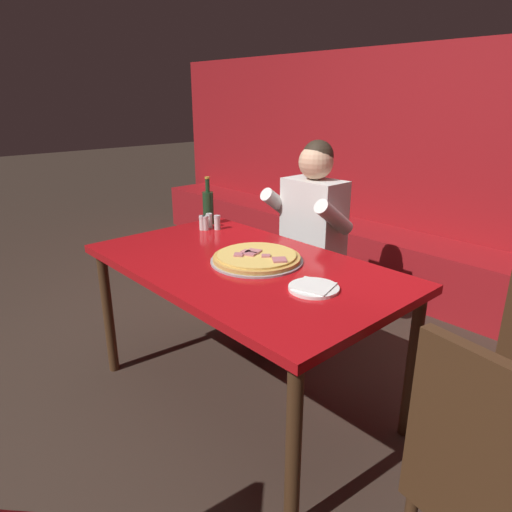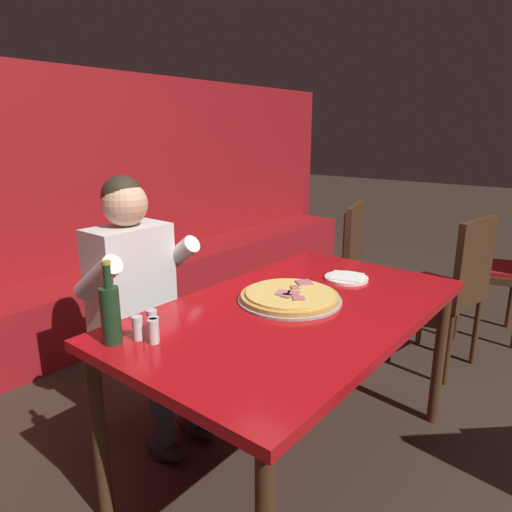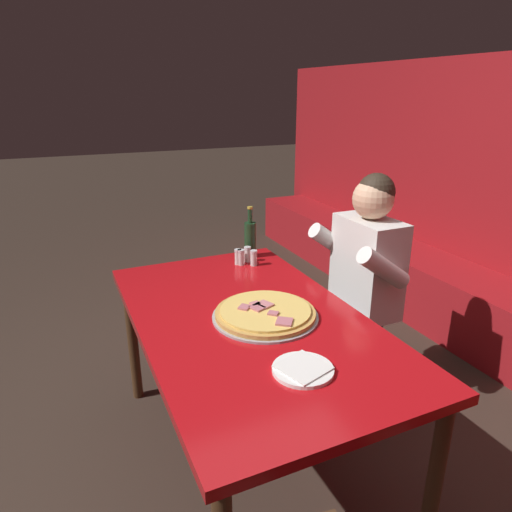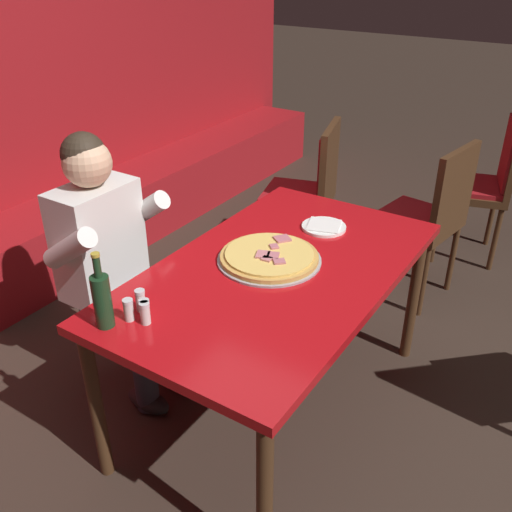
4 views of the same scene
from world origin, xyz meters
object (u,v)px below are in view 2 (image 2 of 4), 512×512
Objects in this scene: diner_seated_blue_shirt at (143,298)px; dining_chair_far_left at (504,259)px; shaker_parmesan at (154,330)px; dining_chair_by_booth at (335,261)px; pizza at (290,297)px; main_dining_table at (297,323)px; shaker_oregano at (138,329)px; beer_bottle at (110,313)px; shaker_red_pepper_flakes at (153,332)px; shaker_black_pepper at (152,322)px; plate_white_paper at (346,278)px; dining_chair_near_right at (451,282)px.

dining_chair_far_left is at bearing -25.63° from diner_seated_blue_shirt.
dining_chair_by_booth is at bearing 9.51° from shaker_parmesan.
dining_chair_far_left is at bearing -47.83° from dining_chair_by_booth.
diner_seated_blue_shirt reaches higher than pizza.
main_dining_table is 0.67m from shaker_oregano.
pizza is at bearing -18.85° from beer_bottle.
shaker_oregano and shaker_red_pepper_flakes have the same top height.
pizza is at bearing 61.00° from main_dining_table.
shaker_black_pepper is (-0.57, 0.20, 0.02)m from pizza.
main_dining_table is 1.55× the size of dining_chair_by_booth.
shaker_parmesan is (-1.02, 0.20, 0.03)m from plate_white_paper.
dining_chair_far_left is (1.62, -0.40, -0.19)m from plate_white_paper.
plate_white_paper is 0.72× the size of beer_bottle.
dining_chair_near_right is (1.86, -0.51, -0.23)m from shaker_black_pepper.
diner_seated_blue_shirt is at bearing 134.30° from plate_white_paper.
shaker_oregano is (-0.61, 0.26, 0.11)m from main_dining_table.
dining_chair_near_right is at bearing -14.58° from shaker_oregano.
dining_chair_by_booth is at bearing 6.15° from beer_bottle.
beer_bottle is at bearing 163.95° from shaker_black_pepper.
shaker_black_pepper is 0.09m from shaker_red_pepper_flakes.
diner_seated_blue_shirt reaches higher than shaker_oregano.
shaker_black_pepper reaches higher than pizza.
shaker_red_pepper_flakes is (-0.05, -0.07, 0.00)m from shaker_black_pepper.
shaker_parmesan is at bearing 44.42° from shaker_red_pepper_flakes.
main_dining_table is 18.03× the size of shaker_black_pepper.
dining_chair_far_left reaches higher than plate_white_paper.
plate_white_paper is 0.21× the size of dining_chair_near_right.
shaker_black_pepper is 1.00× the size of shaker_red_pepper_flakes.
plate_white_paper is at bearing 163.97° from dining_chair_near_right.
shaker_red_pepper_flakes is at bearing -135.58° from shaker_parmesan.
beer_bottle reaches higher than shaker_black_pepper.
shaker_oregano reaches higher than pizza.
shaker_oregano is (-0.64, 0.20, 0.02)m from pizza.
beer_bottle is (-1.12, 0.30, 0.10)m from plate_white_paper.
plate_white_paper is 0.16× the size of diner_seated_blue_shirt.
dining_chair_near_right is at bearing -10.56° from main_dining_table.
dining_chair_far_left reaches higher than pizza.
main_dining_table is 1.22× the size of diner_seated_blue_shirt.
beer_bottle is 0.29× the size of dining_chair_by_booth.
main_dining_table is at bearing -119.00° from pizza.
beer_bottle is 3.40× the size of shaker_parmesan.
main_dining_table is 1.34m from dining_chair_by_booth.
dining_chair_by_booth is 0.98× the size of dining_chair_far_left.
shaker_parmesan is (0.03, -0.05, 0.00)m from shaker_oregano.
shaker_oregano is 1.00× the size of shaker_red_pepper_flakes.
diner_seated_blue_shirt is (-0.28, 0.65, -0.08)m from pizza.
beer_bottle reaches higher than dining_chair_by_booth.
dining_chair_by_booth is (1.81, 0.30, -0.21)m from shaker_parmesan.
pizza is 1.30m from dining_chair_by_booth.
main_dining_table is 5.31× the size of beer_bottle.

